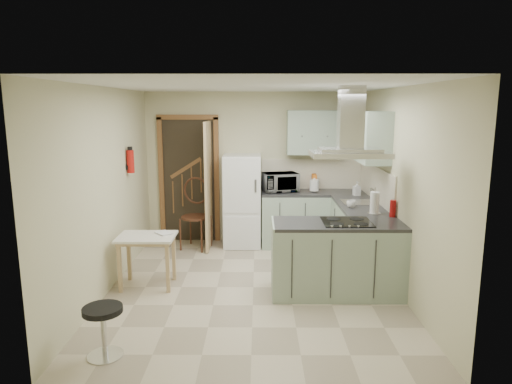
{
  "coord_description": "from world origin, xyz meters",
  "views": [
    {
      "loc": [
        0.06,
        -5.48,
        2.27
      ],
      "look_at": [
        0.03,
        0.45,
        1.15
      ],
      "focal_mm": 32.0,
      "sensor_mm": 36.0,
      "label": 1
    }
  ],
  "objects_px": {
    "peninsula": "(337,258)",
    "fridge": "(242,201)",
    "bentwood_chair": "(196,217)",
    "drop_leaf_table": "(148,261)",
    "stool": "(104,332)",
    "extractor_hood": "(350,154)",
    "microwave": "(280,182)"
  },
  "relations": [
    {
      "from": "fridge",
      "to": "microwave",
      "type": "relative_size",
      "value": 2.74
    },
    {
      "from": "fridge",
      "to": "bentwood_chair",
      "type": "bearing_deg",
      "value": -166.15
    },
    {
      "from": "drop_leaf_table",
      "to": "fridge",
      "type": "bearing_deg",
      "value": 56.87
    },
    {
      "from": "drop_leaf_table",
      "to": "stool",
      "type": "bearing_deg",
      "value": -90.27
    },
    {
      "from": "extractor_hood",
      "to": "bentwood_chair",
      "type": "xyz_separation_m",
      "value": [
        -2.07,
        1.8,
        -1.2
      ]
    },
    {
      "from": "microwave",
      "to": "extractor_hood",
      "type": "bearing_deg",
      "value": -85.43
    },
    {
      "from": "extractor_hood",
      "to": "bentwood_chair",
      "type": "bearing_deg",
      "value": 139.04
    },
    {
      "from": "fridge",
      "to": "drop_leaf_table",
      "type": "bearing_deg",
      "value": -123.04
    },
    {
      "from": "extractor_hood",
      "to": "drop_leaf_table",
      "type": "bearing_deg",
      "value": 174.87
    },
    {
      "from": "peninsula",
      "to": "drop_leaf_table",
      "type": "relative_size",
      "value": 2.18
    },
    {
      "from": "peninsula",
      "to": "fridge",
      "type": "bearing_deg",
      "value": 121.74
    },
    {
      "from": "bentwood_chair",
      "to": "stool",
      "type": "bearing_deg",
      "value": -79.74
    },
    {
      "from": "drop_leaf_table",
      "to": "stool",
      "type": "height_order",
      "value": "drop_leaf_table"
    },
    {
      "from": "extractor_hood",
      "to": "microwave",
      "type": "bearing_deg",
      "value": 109.39
    },
    {
      "from": "peninsula",
      "to": "stool",
      "type": "distance_m",
      "value": 2.79
    },
    {
      "from": "microwave",
      "to": "fridge",
      "type": "bearing_deg",
      "value": 167.56
    },
    {
      "from": "bentwood_chair",
      "to": "microwave",
      "type": "xyz_separation_m",
      "value": [
        1.36,
        0.21,
        0.53
      ]
    },
    {
      "from": "extractor_hood",
      "to": "stool",
      "type": "relative_size",
      "value": 1.86
    },
    {
      "from": "drop_leaf_table",
      "to": "microwave",
      "type": "relative_size",
      "value": 1.3
    },
    {
      "from": "microwave",
      "to": "drop_leaf_table",
      "type": "bearing_deg",
      "value": -149.48
    },
    {
      "from": "bentwood_chair",
      "to": "peninsula",
      "type": "bearing_deg",
      "value": -25.0
    },
    {
      "from": "peninsula",
      "to": "microwave",
      "type": "relative_size",
      "value": 2.84
    },
    {
      "from": "peninsula",
      "to": "stool",
      "type": "bearing_deg",
      "value": -148.64
    },
    {
      "from": "peninsula",
      "to": "drop_leaf_table",
      "type": "height_order",
      "value": "peninsula"
    },
    {
      "from": "fridge",
      "to": "extractor_hood",
      "type": "xyz_separation_m",
      "value": [
        1.32,
        -1.98,
        0.97
      ]
    },
    {
      "from": "peninsula",
      "to": "extractor_hood",
      "type": "bearing_deg",
      "value": 0.0
    },
    {
      "from": "fridge",
      "to": "peninsula",
      "type": "relative_size",
      "value": 0.97
    },
    {
      "from": "fridge",
      "to": "drop_leaf_table",
      "type": "distance_m",
      "value": 2.14
    },
    {
      "from": "extractor_hood",
      "to": "drop_leaf_table",
      "type": "xyz_separation_m",
      "value": [
        -2.47,
        0.22,
        -1.39
      ]
    },
    {
      "from": "extractor_hood",
      "to": "drop_leaf_table",
      "type": "height_order",
      "value": "extractor_hood"
    },
    {
      "from": "fridge",
      "to": "peninsula",
      "type": "xyz_separation_m",
      "value": [
        1.22,
        -1.98,
        -0.3
      ]
    },
    {
      "from": "fridge",
      "to": "microwave",
      "type": "bearing_deg",
      "value": 2.38
    }
  ]
}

